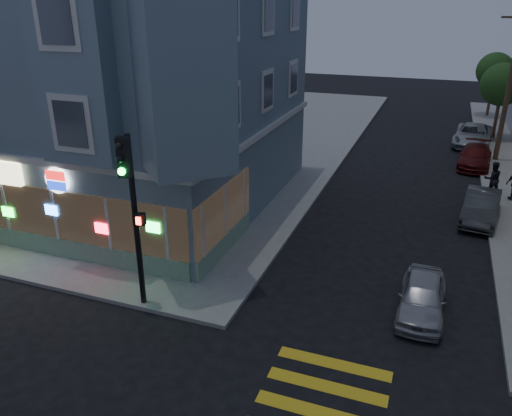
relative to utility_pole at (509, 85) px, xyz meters
The scene contains 12 objects.
ground 27.26m from the utility_pole, 116.57° to the right, with size 120.00×120.00×0.00m, color black.
sidewalk_nw 25.95m from the utility_pole, behind, with size 33.00×42.00×0.15m, color gray.
corner_building 22.24m from the utility_pole, 144.13° to the right, with size 14.60×14.60×11.40m.
utility_pole is the anchor object (origin of this frame).
street_tree_near 6.06m from the utility_pole, 88.09° to the left, with size 3.00×3.00×5.30m.
street_tree_far 14.03m from the utility_pole, 89.18° to the left, with size 3.00×3.00×5.30m.
pedestrian_a 7.96m from the utility_pole, 95.72° to the right, with size 0.87×0.68×1.80m, color black.
parked_car_a 19.67m from the utility_pole, 100.19° to the right, with size 1.44×3.58×1.22m, color #AFB2B7.
parked_car_b 11.10m from the utility_pole, 97.24° to the right, with size 1.46×4.19×1.38m, color #3B3E40.
parked_car_c 4.64m from the utility_pole, 129.25° to the right, with size 1.79×4.41×1.28m, color #561314.
parked_car_d 5.60m from the utility_pole, 109.81° to the left, with size 2.39×5.18×1.44m, color #ACB2B7.
traffic_signal 24.97m from the utility_pole, 118.91° to the right, with size 0.72×0.64×5.72m.
Camera 1 is at (8.35, -9.66, 9.46)m, focal length 35.00 mm.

